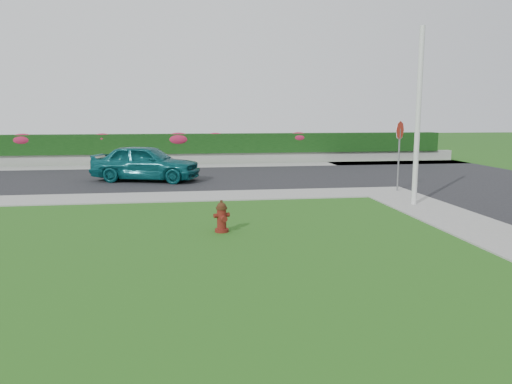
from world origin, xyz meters
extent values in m
plane|color=black|center=(0.00, 0.00, 0.00)|extent=(120.00, 120.00, 0.00)
cube|color=black|center=(-5.00, 14.00, 0.02)|extent=(26.00, 8.00, 0.04)
cube|color=gray|center=(-6.00, 9.00, 0.02)|extent=(24.00, 2.00, 0.04)
cube|color=gray|center=(7.00, 9.00, 0.02)|extent=(2.00, 2.00, 0.04)
cube|color=gray|center=(-1.00, 19.00, 0.02)|extent=(34.00, 2.00, 0.04)
cube|color=gray|center=(-1.00, 20.50, 0.30)|extent=(34.00, 0.40, 0.60)
cube|color=black|center=(-1.00, 20.60, 1.15)|extent=(32.00, 0.90, 1.10)
cylinder|color=#4B130B|center=(0.57, 3.70, 0.04)|extent=(0.34, 0.34, 0.08)
cylinder|color=#4B130B|center=(0.57, 3.70, 0.34)|extent=(0.23, 0.23, 0.52)
cylinder|color=black|center=(0.57, 3.70, 0.60)|extent=(0.28, 0.28, 0.05)
sphere|color=black|center=(0.57, 3.70, 0.63)|extent=(0.23, 0.23, 0.23)
cylinder|color=black|center=(0.57, 3.70, 0.76)|extent=(0.07, 0.07, 0.07)
cylinder|color=#4B130B|center=(0.43, 3.65, 0.42)|extent=(0.13, 0.13, 0.11)
cylinder|color=#4B130B|center=(0.72, 3.74, 0.42)|extent=(0.13, 0.13, 0.11)
cylinder|color=#4B130B|center=(0.62, 3.56, 0.36)|extent=(0.18, 0.16, 0.15)
imported|color=#0B5155|center=(-1.89, 13.14, 0.81)|extent=(4.85, 3.10, 1.54)
cylinder|color=silver|center=(6.86, 6.37, 2.74)|extent=(0.16, 0.16, 5.48)
cylinder|color=slate|center=(7.50, 9.05, 1.16)|extent=(0.06, 0.06, 2.31)
cylinder|color=red|center=(7.50, 9.05, 2.26)|extent=(0.51, 0.48, 0.67)
cylinder|color=white|center=(7.50, 9.05, 2.26)|extent=(0.53, 0.50, 0.72)
ellipsoid|color=#B61F40|center=(-8.94, 20.50, 1.43)|extent=(1.36, 0.87, 0.68)
ellipsoid|color=#B61F40|center=(-4.74, 20.50, 1.48)|extent=(1.11, 0.71, 0.56)
ellipsoid|color=#B61F40|center=(-0.57, 20.50, 1.40)|extent=(1.49, 0.96, 0.74)
ellipsoid|color=#B61F40|center=(1.52, 20.50, 1.48)|extent=(1.09, 0.70, 0.55)
ellipsoid|color=#B61F40|center=(6.40, 20.50, 1.45)|extent=(1.24, 0.80, 0.62)
camera|label=1|loc=(-0.32, -8.24, 2.90)|focal=35.00mm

